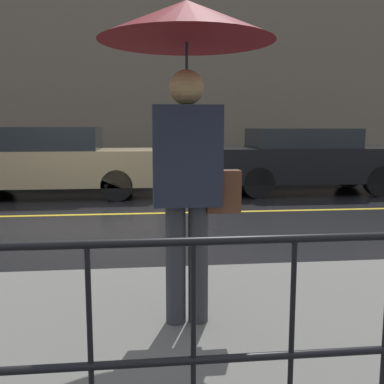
# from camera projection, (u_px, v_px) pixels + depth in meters

# --- Properties ---
(ground_plane) EXTENTS (80.00, 80.00, 0.00)m
(ground_plane) POSITION_uv_depth(u_px,v_px,m) (94.00, 215.00, 7.95)
(ground_plane) COLOR black
(sidewalk_near) EXTENTS (28.00, 2.89, 0.13)m
(sidewalk_near) POSITION_uv_depth(u_px,v_px,m) (17.00, 346.00, 3.04)
(sidewalk_near) COLOR slate
(sidewalk_near) RESTS_ON ground_plane
(sidewalk_far) EXTENTS (28.00, 2.13, 0.13)m
(sidewalk_far) POSITION_uv_depth(u_px,v_px,m) (112.00, 181.00, 12.47)
(sidewalk_far) COLOR slate
(sidewalk_far) RESTS_ON ground_plane
(lane_marking) EXTENTS (25.20, 0.12, 0.01)m
(lane_marking) POSITION_uv_depth(u_px,v_px,m) (94.00, 214.00, 7.95)
(lane_marking) COLOR gold
(lane_marking) RESTS_ON ground_plane
(building_storefront) EXTENTS (28.00, 0.30, 5.47)m
(building_storefront) POSITION_uv_depth(u_px,v_px,m) (112.00, 86.00, 13.28)
(building_storefront) COLOR #706656
(building_storefront) RESTS_ON ground_plane
(pedestrian) EXTENTS (1.19, 1.19, 2.24)m
(pedestrian) POSITION_uv_depth(u_px,v_px,m) (187.00, 67.00, 3.03)
(pedestrian) COLOR #333338
(pedestrian) RESTS_ON sidewalk_near
(car_tan) EXTENTS (4.52, 1.77, 1.54)m
(car_tan) POSITION_uv_depth(u_px,v_px,m) (52.00, 161.00, 9.93)
(car_tan) COLOR tan
(car_tan) RESTS_ON ground_plane
(car_black) EXTENTS (4.46, 1.76, 1.51)m
(car_black) POSITION_uv_depth(u_px,v_px,m) (306.00, 159.00, 10.56)
(car_black) COLOR black
(car_black) RESTS_ON ground_plane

